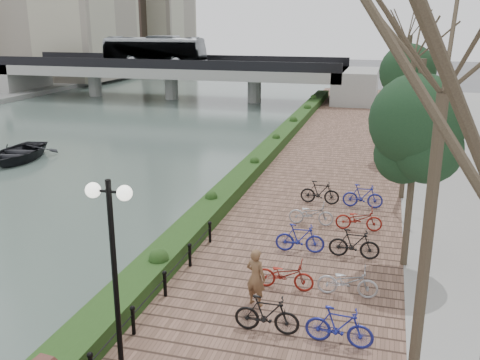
% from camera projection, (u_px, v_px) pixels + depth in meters
% --- Properties ---
extents(river_water, '(30.00, 130.00, 0.02)m').
position_uv_depth(river_water, '(64.00, 138.00, 38.08)').
color(river_water, '#495C56').
rests_on(river_water, ground).
extents(promenade, '(8.00, 75.00, 0.50)m').
position_uv_depth(promenade, '(316.00, 186.00, 26.22)').
color(promenade, brown).
rests_on(promenade, ground).
extents(hedge, '(1.10, 56.00, 0.60)m').
position_uv_depth(hedge, '(260.00, 158.00, 29.24)').
color(hedge, '#1F3B15').
rests_on(hedge, promenade).
extents(chain_fence, '(0.10, 14.10, 0.70)m').
position_uv_depth(chain_fence, '(114.00, 344.00, 12.42)').
color(chain_fence, black).
rests_on(chain_fence, promenade).
extents(lamppost, '(1.02, 0.32, 4.54)m').
position_uv_depth(lamppost, '(112.00, 237.00, 10.95)').
color(lamppost, black).
rests_on(lamppost, promenade).
extents(pedestrian, '(0.70, 0.58, 1.66)m').
position_uv_depth(pedestrian, '(256.00, 277.00, 14.60)').
color(pedestrian, brown).
rests_on(pedestrian, promenade).
extents(bicycle_parking, '(2.40, 14.69, 1.00)m').
position_uv_depth(bicycle_parking, '(321.00, 259.00, 16.55)').
color(bicycle_parking, '#A2A3A7').
rests_on(bicycle_parking, promenade).
extents(street_trees, '(3.20, 37.12, 6.80)m').
position_uv_depth(street_trees, '(410.00, 143.00, 19.76)').
color(street_trees, '#32291E').
rests_on(street_trees, promenade).
extents(bridge, '(36.00, 10.77, 6.50)m').
position_uv_depth(bridge, '(167.00, 67.00, 55.66)').
color(bridge, gray).
rests_on(bridge, ground).
extents(boat, '(4.26, 5.39, 1.01)m').
position_uv_depth(boat, '(18.00, 152.00, 31.71)').
color(boat, black).
rests_on(boat, river_water).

